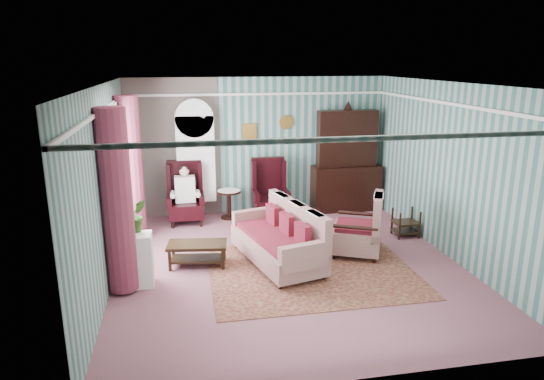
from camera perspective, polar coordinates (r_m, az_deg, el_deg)
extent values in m
plane|color=#965765|center=(8.02, 1.97, -8.79)|extent=(6.00, 6.00, 0.00)
cube|color=#3B6C65|center=(10.44, -1.58, 5.19)|extent=(5.50, 0.02, 2.90)
cube|color=#3B6C65|center=(4.81, 10.02, -7.15)|extent=(5.50, 0.02, 2.90)
cube|color=#3B6C65|center=(7.46, -19.02, 0.30)|extent=(0.02, 6.00, 2.90)
cube|color=#3B6C65|center=(8.58, 20.30, 2.05)|extent=(0.02, 6.00, 2.90)
cube|color=white|center=(7.34, 2.17, 12.37)|extent=(5.50, 6.00, 0.02)
cube|color=#804154|center=(10.30, -11.54, 4.76)|extent=(1.90, 0.01, 2.90)
cube|color=white|center=(7.37, 2.15, 9.65)|extent=(5.50, 6.00, 0.05)
cube|color=white|center=(8.01, -18.29, 2.08)|extent=(0.04, 1.50, 1.90)
cylinder|color=brown|center=(7.02, -17.82, -1.34)|extent=(0.44, 0.44, 2.60)
cylinder|color=brown|center=(9.05, -16.32, 2.38)|extent=(0.44, 0.44, 2.60)
cube|color=#B77A31|center=(10.33, -2.67, 6.76)|extent=(0.30, 0.03, 0.38)
cube|color=silver|center=(10.22, -8.93, 2.91)|extent=(0.80, 0.28, 2.24)
cube|color=black|center=(10.69, 8.80, 3.78)|extent=(1.50, 0.56, 2.36)
cube|color=black|center=(9.95, -10.17, -0.41)|extent=(0.76, 0.80, 1.25)
cube|color=black|center=(10.11, -0.21, 0.08)|extent=(0.76, 0.80, 1.25)
cylinder|color=black|center=(10.23, -5.05, -1.70)|extent=(0.50, 0.50, 0.60)
cube|color=black|center=(9.51, 15.46, -3.70)|extent=(0.45, 0.38, 0.54)
cube|color=silver|center=(7.46, -15.95, -7.97)|extent=(0.55, 0.35, 0.80)
cube|color=#521B22|center=(7.82, 4.63, -9.44)|extent=(3.20, 2.60, 0.01)
cube|color=#B9AE8F|center=(7.89, 0.61, -5.00)|extent=(1.48, 2.18, 1.07)
cube|color=beige|center=(8.39, 9.95, -4.21)|extent=(1.09, 1.14, 1.01)
cube|color=black|center=(8.01, -8.76, -7.50)|extent=(1.01, 0.60, 0.39)
imported|color=#1F531A|center=(7.22, -16.84, -3.80)|extent=(0.44, 0.42, 0.39)
imported|color=#26591B|center=(7.36, -15.59, -2.91)|extent=(0.33, 0.30, 0.49)
imported|color=#1B5019|center=(7.30, -16.99, -3.53)|extent=(0.29, 0.29, 0.40)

